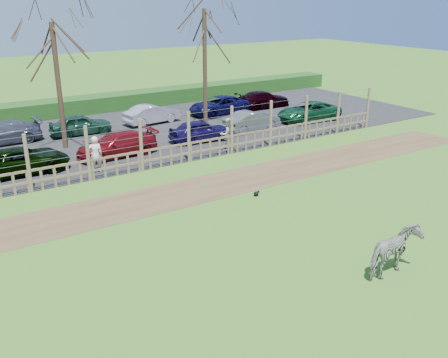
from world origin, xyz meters
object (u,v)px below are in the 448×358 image
tree_mid (55,56)px  car_5 (252,121)px  car_4 (201,131)px  car_11 (152,114)px  car_3 (117,144)px  car_9 (2,133)px  car_2 (21,160)px  visitor_a (95,155)px  car_6 (309,111)px  zebra (395,252)px  crow (256,194)px  tree_right (205,39)px  car_13 (263,99)px  visitor_b (227,134)px  car_12 (219,105)px  car_10 (81,124)px

tree_mid → car_5: (10.53, -2.37, -4.23)m
car_4 → car_11: (-0.53, 5.24, 0.00)m
car_3 → car_9: 7.09m
car_2 → car_11: size_ratio=1.19×
visitor_a → car_6: visitor_a is taller
car_3 → car_5: same height
visitor_a → car_3: bearing=-116.5°
zebra → crow: 7.14m
car_2 → car_5: 13.36m
tree_right → car_13: bearing=18.7°
visitor_b → car_12: (4.20, 7.51, -0.26)m
car_9 → car_5: bearing=67.8°
car_4 → tree_mid: bearing=72.8°
car_11 → car_12: same height
tree_right → car_5: (1.53, -2.87, -4.60)m
tree_mid → car_3: 5.38m
tree_right → car_9: (-11.63, 2.23, -4.60)m
car_6 → car_10: same height
car_3 → visitor_a: bearing=-45.3°
tree_mid → car_5: 11.59m
tree_mid → car_11: tree_mid is taller
car_4 → car_9: (-9.43, 5.40, 0.00)m
visitor_b → car_13: (7.99, 7.52, -0.26)m
zebra → tree_mid: bearing=5.8°
car_13 → zebra: bearing=152.9°
zebra → car_3: bearing=1.5°
car_2 → car_3: size_ratio=1.04×
car_6 → car_12: (-3.87, 4.80, 0.00)m
visitor_a → car_9: bearing=-53.7°
car_6 → car_10: 14.31m
car_4 → crow: bearing=169.6°
car_5 → car_12: same height
car_10 → car_11: same height
car_9 → car_10: bearing=83.6°
visitor_b → car_3: visitor_b is taller
zebra → car_6: (10.78, 15.74, -0.11)m
car_2 → car_5: bearing=-87.3°
car_4 → car_9: 10.87m
tree_right → visitor_a: (-8.91, -5.18, -4.34)m
visitor_a → crow: bearing=142.2°
crow → car_12: bearing=63.7°
car_2 → car_9: bearing=-1.2°
tree_right → car_4: (-2.21, -3.18, -4.60)m
visitor_a → car_5: bearing=-151.5°
visitor_b → car_5: (3.45, 2.59, -0.26)m
car_9 → tree_mid: bearing=43.0°
visitor_a → car_5: size_ratio=0.47×
tree_mid → car_9: (-2.63, 2.73, -4.23)m
visitor_a → car_12: (11.19, 7.22, -0.26)m
car_13 → car_5: bearing=137.8°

